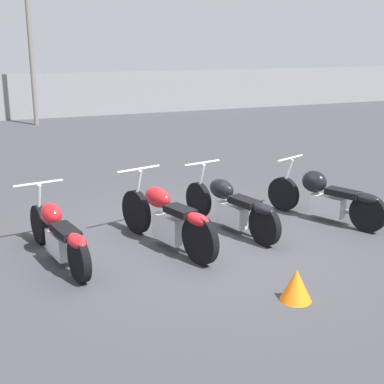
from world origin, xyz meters
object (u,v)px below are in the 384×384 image
(motorcycle_slot_1, at_px, (168,219))
(motorcycle_slot_3, at_px, (326,197))
(motorcycle_slot_2, at_px, (231,206))
(traffic_cone_near, at_px, (296,285))
(motorcycle_slot_0, at_px, (59,235))

(motorcycle_slot_1, relative_size, motorcycle_slot_3, 1.06)
(motorcycle_slot_2, xyz_separation_m, traffic_cone_near, (-0.41, -2.36, -0.21))
(traffic_cone_near, bearing_deg, motorcycle_slot_1, 109.62)
(motorcycle_slot_3, bearing_deg, motorcycle_slot_0, 158.26)
(motorcycle_slot_3, bearing_deg, traffic_cone_near, -154.84)
(motorcycle_slot_2, bearing_deg, motorcycle_slot_1, -178.12)
(motorcycle_slot_2, distance_m, traffic_cone_near, 2.40)
(motorcycle_slot_0, xyz_separation_m, traffic_cone_near, (2.23, -2.17, -0.20))
(motorcycle_slot_1, distance_m, motorcycle_slot_2, 1.18)
(motorcycle_slot_1, bearing_deg, traffic_cone_near, -85.22)
(motorcycle_slot_1, bearing_deg, motorcycle_slot_0, 161.71)
(motorcycle_slot_0, distance_m, traffic_cone_near, 3.11)
(motorcycle_slot_3, distance_m, traffic_cone_near, 2.98)
(motorcycle_slot_1, height_order, traffic_cone_near, motorcycle_slot_1)
(motorcycle_slot_1, xyz_separation_m, traffic_cone_near, (0.74, -2.08, -0.25))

